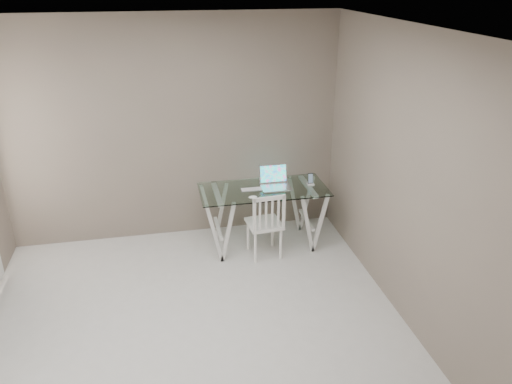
# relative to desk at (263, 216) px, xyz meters

# --- Properties ---
(room) EXTENTS (4.50, 4.52, 2.71)m
(room) POSITION_rel_desk_xyz_m (-1.04, -1.69, 1.33)
(room) COLOR beige
(room) RESTS_ON ground
(desk) EXTENTS (1.50, 0.70, 0.75)m
(desk) POSITION_rel_desk_xyz_m (0.00, 0.00, 0.00)
(desk) COLOR silver
(desk) RESTS_ON ground
(chair) EXTENTS (0.41, 0.41, 0.83)m
(chair) POSITION_rel_desk_xyz_m (-0.03, -0.30, 0.07)
(chair) COLOR white
(chair) RESTS_ON ground
(laptop) EXTENTS (0.35, 0.30, 0.24)m
(laptop) POSITION_rel_desk_xyz_m (0.15, 0.05, 0.42)
(laptop) COLOR silver
(laptop) RESTS_ON desk
(keyboard) EXTENTS (0.26, 0.11, 0.01)m
(keyboard) POSITION_rel_desk_xyz_m (-0.14, 0.01, 0.37)
(keyboard) COLOR silver
(keyboard) RESTS_ON desk
(mouse) EXTENTS (0.10, 0.06, 0.03)m
(mouse) POSITION_rel_desk_xyz_m (-0.17, -0.24, 0.38)
(mouse) COLOR white
(mouse) RESTS_ON desk
(phone_dock) EXTENTS (0.08, 0.08, 0.14)m
(phone_dock) POSITION_rel_desk_xyz_m (0.58, 0.01, 0.40)
(phone_dock) COLOR white
(phone_dock) RESTS_ON desk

